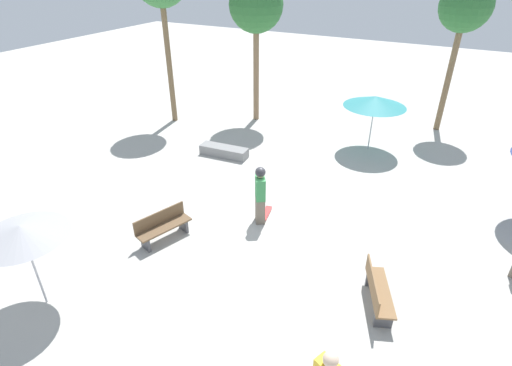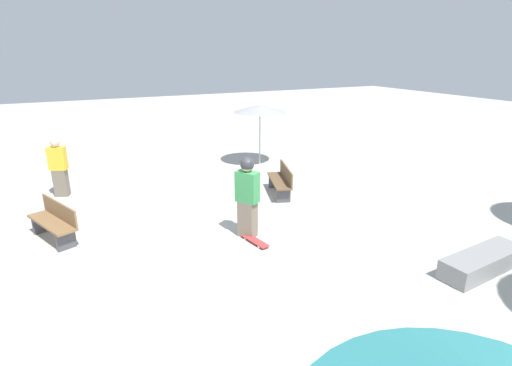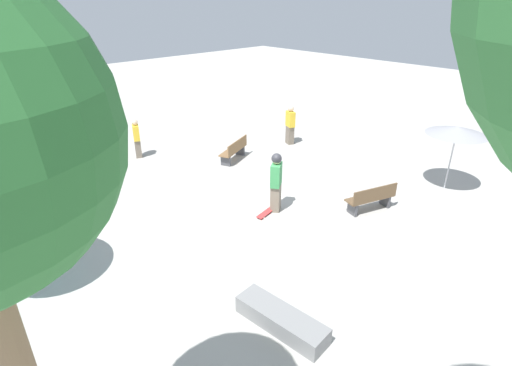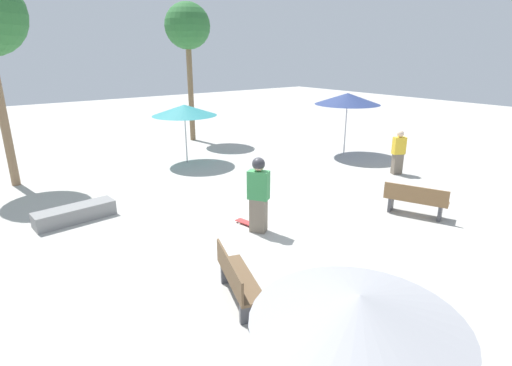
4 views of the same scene
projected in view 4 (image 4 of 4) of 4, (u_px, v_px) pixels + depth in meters
ground_plane at (245, 220)px, 10.38m from camera, size 60.00×60.00×0.00m
skater_main at (258, 192)px, 9.40m from camera, size 0.56×0.50×1.85m
skateboard at (249, 223)px, 10.00m from camera, size 0.82×0.35×0.07m
concrete_ledge at (75, 214)px, 10.26m from camera, size 0.73×2.00×0.39m
bench_near at (237, 279)px, 6.87m from camera, size 1.66×0.93×0.85m
bench_far at (415, 200)px, 10.52m from camera, size 1.65×1.01×0.85m
shade_umbrella_grey at (359, 309)px, 3.42m from camera, size 1.91×1.91×2.19m
shade_umbrella_navy at (348, 99)px, 16.19m from camera, size 2.65×2.65×2.57m
shade_umbrella_teal at (184, 110)px, 15.07m from camera, size 2.45×2.45×2.26m
palm_tree_center_right at (188, 28)px, 18.16m from camera, size 2.07×2.07×6.32m
bystander_far at (398, 152)px, 14.04m from camera, size 0.40×0.49×1.57m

